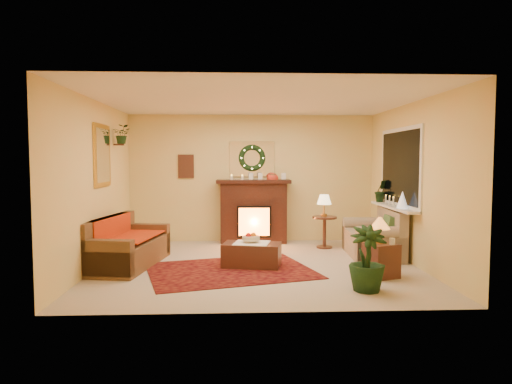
{
  "coord_description": "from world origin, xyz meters",
  "views": [
    {
      "loc": [
        -0.33,
        -7.15,
        1.68
      ],
      "look_at": [
        0.0,
        0.35,
        1.15
      ],
      "focal_mm": 32.0,
      "sensor_mm": 36.0,
      "label": 1
    }
  ],
  "objects_px": {
    "side_table_round": "(324,231)",
    "sofa": "(128,239)",
    "loveseat": "(373,232)",
    "end_table_square": "(381,258)",
    "fireplace": "(254,216)",
    "coffee_table": "(252,254)"
  },
  "relations": [
    {
      "from": "fireplace",
      "to": "sofa",
      "type": "bearing_deg",
      "value": -134.85
    },
    {
      "from": "side_table_round",
      "to": "sofa",
      "type": "bearing_deg",
      "value": -158.78
    },
    {
      "from": "sofa",
      "to": "fireplace",
      "type": "height_order",
      "value": "fireplace"
    },
    {
      "from": "loveseat",
      "to": "end_table_square",
      "type": "xyz_separation_m",
      "value": [
        -0.31,
        -1.45,
        -0.15
      ]
    },
    {
      "from": "coffee_table",
      "to": "fireplace",
      "type": "bearing_deg",
      "value": 98.97
    },
    {
      "from": "sofa",
      "to": "loveseat",
      "type": "bearing_deg",
      "value": 17.47
    },
    {
      "from": "fireplace",
      "to": "side_table_round",
      "type": "height_order",
      "value": "fireplace"
    },
    {
      "from": "end_table_square",
      "to": "coffee_table",
      "type": "height_order",
      "value": "end_table_square"
    },
    {
      "from": "loveseat",
      "to": "end_table_square",
      "type": "height_order",
      "value": "loveseat"
    },
    {
      "from": "end_table_square",
      "to": "coffee_table",
      "type": "relative_size",
      "value": 0.55
    },
    {
      "from": "loveseat",
      "to": "side_table_round",
      "type": "height_order",
      "value": "loveseat"
    },
    {
      "from": "fireplace",
      "to": "side_table_round",
      "type": "xyz_separation_m",
      "value": [
        1.33,
        -0.64,
        -0.22
      ]
    },
    {
      "from": "fireplace",
      "to": "side_table_round",
      "type": "distance_m",
      "value": 1.49
    },
    {
      "from": "end_table_square",
      "to": "sofa",
      "type": "bearing_deg",
      "value": 167.06
    },
    {
      "from": "sofa",
      "to": "coffee_table",
      "type": "bearing_deg",
      "value": 4.56
    },
    {
      "from": "side_table_round",
      "to": "end_table_square",
      "type": "xyz_separation_m",
      "value": [
        0.39,
        -2.19,
        -0.06
      ]
    },
    {
      "from": "fireplace",
      "to": "loveseat",
      "type": "xyz_separation_m",
      "value": [
        2.03,
        -1.37,
        -0.13
      ]
    },
    {
      "from": "side_table_round",
      "to": "coffee_table",
      "type": "bearing_deg",
      "value": -134.19
    },
    {
      "from": "loveseat",
      "to": "coffee_table",
      "type": "distance_m",
      "value": 2.28
    },
    {
      "from": "sofa",
      "to": "loveseat",
      "type": "xyz_separation_m",
      "value": [
        4.1,
        0.58,
        -0.01
      ]
    },
    {
      "from": "end_table_square",
      "to": "coffee_table",
      "type": "distance_m",
      "value": 1.97
    },
    {
      "from": "fireplace",
      "to": "loveseat",
      "type": "distance_m",
      "value": 2.46
    }
  ]
}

